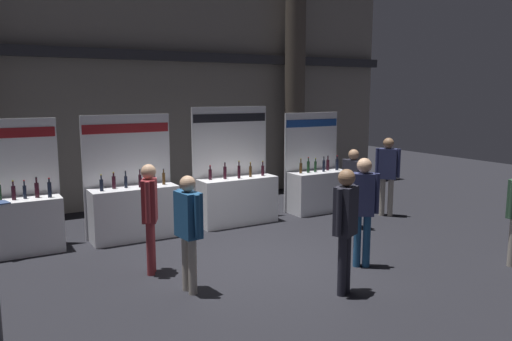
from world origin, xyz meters
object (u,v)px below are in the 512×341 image
Objects in this scene: visitor_5 at (345,220)px; visitor_6 at (150,209)px; exhibitor_booth_3 at (318,187)px; visitor_0 at (363,203)px; visitor_4 at (353,181)px; exhibitor_booth_0 at (9,221)px; visitor_1 at (387,169)px; visitor_3 at (188,223)px; exhibitor_booth_2 at (237,195)px; exhibitor_booth_1 at (134,207)px.

visitor_6 is (-2.13, 2.20, -0.04)m from visitor_5.
exhibitor_booth_3 is at bearing -41.65° from visitor_6.
visitor_0 is 1.08× the size of visitor_4.
exhibitor_booth_0 is 7.99m from visitor_1.
visitor_6 is (-3.12, 1.46, -0.04)m from visitor_0.
exhibitor_booth_3 is at bearing -16.57° from visitor_4.
visitor_1 is 1.09× the size of visitor_4.
visitor_4 is at bearing -77.57° from visitor_3.
exhibitor_booth_3 is 5.33m from visitor_6.
visitor_0 is at bearing -36.11° from exhibitor_booth_0.
visitor_5 is at bearing -97.08° from exhibitor_booth_2.
exhibitor_booth_0 reaches higher than visitor_4.
exhibitor_booth_1 is at bearing -179.53° from exhibitor_booth_2.
visitor_1 is (5.66, -1.18, 0.49)m from exhibitor_booth_1.
visitor_0 is 1.06× the size of visitor_3.
exhibitor_booth_0 is 6.20m from visitor_0.
visitor_1 is (7.87, -1.29, 0.51)m from exhibitor_booth_0.
visitor_6 is (1.87, -2.18, 0.44)m from exhibitor_booth_0.
visitor_5 is at bearing -110.65° from visitor_6.
exhibitor_booth_3 is 5.11m from visitor_5.
visitor_1 reaches higher than visitor_4.
exhibitor_booth_2 is 1.45× the size of visitor_6.
exhibitor_booth_2 is 3.41m from visitor_6.
visitor_5 reaches higher than visitor_4.
exhibitor_booth_0 is 1.36× the size of visitor_6.
visitor_3 is 1.05m from visitor_6.
visitor_0 reaches higher than visitor_6.
visitor_1 reaches higher than visitor_5.
visitor_3 is at bearing -112.63° from visitor_1.
exhibitor_booth_3 is 1.70m from visitor_1.
visitor_0 is at bearing -91.70° from visitor_1.
exhibitor_booth_1 is (2.22, -0.11, 0.02)m from exhibitor_booth_0.
visitor_1 is (2.87, 2.36, 0.02)m from visitor_0.
exhibitor_booth_0 is 6.76m from exhibitor_booth_3.
visitor_5 is at bearing -67.31° from exhibitor_booth_1.
exhibitor_booth_1 is at bearing -142.78° from visitor_1.
exhibitor_booth_1 reaches higher than visitor_3.
exhibitor_booth_2 reaches higher than visitor_0.
visitor_1 is 1.01× the size of visitor_5.
exhibitor_booth_0 is at bearing -140.34° from visitor_1.
exhibitor_booth_1 is 5.80m from visitor_1.
exhibitor_booth_0 is 1.01× the size of exhibitor_booth_3.
visitor_1 is at bearing -166.12° from visitor_5.
exhibitor_booth_1 reaches higher than visitor_6.
exhibitor_booth_0 is at bearing 26.47° from visitor_3.
exhibitor_booth_0 reaches higher than visitor_3.
visitor_3 is 1.02× the size of visitor_4.
visitor_1 is at bearing 76.31° from visitor_0.
exhibitor_booth_0 reaches higher than visitor_0.
exhibitor_booth_3 is (6.76, -0.10, -0.01)m from exhibitor_booth_0.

